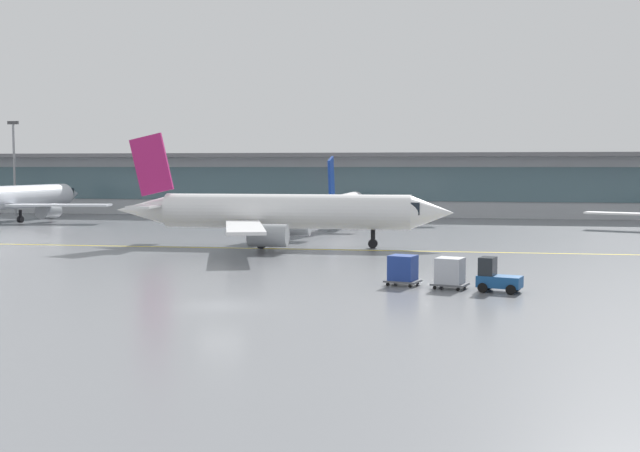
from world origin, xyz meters
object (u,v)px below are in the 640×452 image
taxiing_regional_jet (282,212)px  cargo_dolly_lead (450,272)px  gate_airplane_0 (13,198)px  baggage_tug (496,277)px  cargo_dolly_trailing (403,269)px  gate_airplane_1 (345,205)px  apron_light_mast_0 (14,164)px

taxiing_regional_jet → cargo_dolly_lead: (16.17, -23.56, -2.20)m
gate_airplane_0 → baggage_tug: bearing=-123.6°
baggage_tug → cargo_dolly_trailing: size_ratio=1.17×
gate_airplane_0 → cargo_dolly_trailing: bearing=-125.4°
taxiing_regional_jet → cargo_dolly_trailing: bearing=-60.9°
gate_airplane_1 → apron_light_mast_0: 55.98m
gate_airplane_0 → baggage_tug: (63.16, -51.32, -2.33)m
taxiing_regional_jet → cargo_dolly_lead: size_ratio=13.30×
taxiing_regional_jet → baggage_tug: 30.95m
gate_airplane_0 → gate_airplane_1: bearing=-82.5°
taxiing_regional_jet → baggage_tug: bearing=-53.2°
gate_airplane_0 → gate_airplane_1: (45.95, 1.56, -0.59)m
baggage_tug → cargo_dolly_trailing: baggage_tug is taller
gate_airplane_1 → cargo_dolly_lead: 54.06m
gate_airplane_0 → baggage_tug: 81.41m
cargo_dolly_lead → apron_light_mast_0: bearing=152.6°
gate_airplane_1 → cargo_dolly_trailing: gate_airplane_1 is taller
gate_airplane_1 → apron_light_mast_0: bearing=77.0°
apron_light_mast_0 → taxiing_regional_jet: bearing=-38.1°
gate_airplane_0 → gate_airplane_1: 45.98m
taxiing_regional_jet → baggage_tug: taxiing_regional_jet is taller
cargo_dolly_lead → cargo_dolly_trailing: size_ratio=1.00×
gate_airplane_1 → apron_light_mast_0: size_ratio=1.81×
cargo_dolly_trailing → taxiing_regional_jet: bearing=136.1°
gate_airplane_0 → taxiing_regional_jet: 51.78m
baggage_tug → gate_airplane_0: bearing=156.9°
gate_airplane_0 → taxiing_regional_jet: bearing=-115.9°
cargo_dolly_lead → gate_airplane_1: bearing=121.5°
baggage_tug → apron_light_mast_0: (-71.47, 65.58, 7.11)m
baggage_tug → apron_light_mast_0: 97.26m
taxiing_regional_jet → apron_light_mast_0: apron_light_mast_0 is taller
gate_airplane_0 → baggage_tug: gate_airplane_0 is taller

